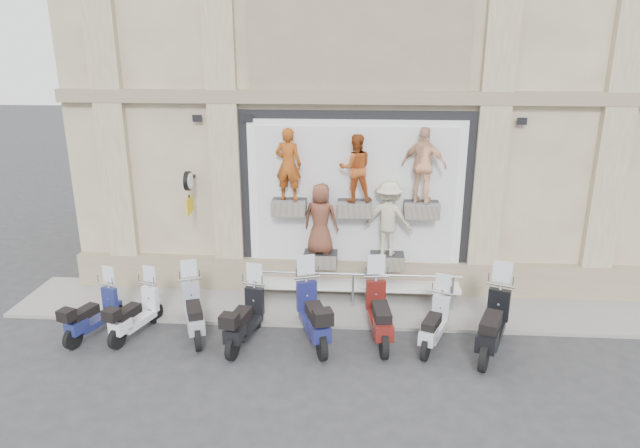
# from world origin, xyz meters

# --- Properties ---
(ground) EXTENTS (90.00, 90.00, 0.00)m
(ground) POSITION_xyz_m (0.00, 0.00, 0.00)
(ground) COLOR #2E2E31
(ground) RESTS_ON ground
(sidewalk) EXTENTS (16.00, 2.20, 0.08)m
(sidewalk) POSITION_xyz_m (0.00, 2.10, 0.04)
(sidewalk) COLOR gray
(sidewalk) RESTS_ON ground
(building) EXTENTS (14.00, 8.60, 12.00)m
(building) POSITION_xyz_m (0.00, 7.00, 6.00)
(building) COLOR beige
(building) RESTS_ON ground
(shop_vitrine) EXTENTS (5.60, 0.92, 4.30)m
(shop_vitrine) POSITION_xyz_m (0.11, 2.74, 2.39)
(shop_vitrine) COLOR black
(shop_vitrine) RESTS_ON ground
(guard_rail) EXTENTS (5.06, 0.10, 0.93)m
(guard_rail) POSITION_xyz_m (0.00, 2.00, 0.47)
(guard_rail) COLOR #9EA0A5
(guard_rail) RESTS_ON ground
(clock_sign_bracket) EXTENTS (0.10, 0.80, 1.02)m
(clock_sign_bracket) POSITION_xyz_m (-3.90, 2.47, 2.80)
(clock_sign_bracket) COLOR black
(clock_sign_bracket) RESTS_ON ground
(scooter_a) EXTENTS (1.02, 1.77, 1.38)m
(scooter_a) POSITION_xyz_m (-5.52, 0.38, 0.69)
(scooter_a) COLOR navy
(scooter_a) RESTS_ON ground
(scooter_b) EXTENTS (1.00, 1.78, 1.39)m
(scooter_b) POSITION_xyz_m (-4.63, 0.45, 0.70)
(scooter_b) COLOR silver
(scooter_b) RESTS_ON ground
(scooter_c) EXTENTS (1.17, 1.93, 1.51)m
(scooter_c) POSITION_xyz_m (-3.39, 0.55, 0.76)
(scooter_c) COLOR gray
(scooter_c) RESTS_ON ground
(scooter_d) EXTENTS (0.90, 1.98, 1.55)m
(scooter_d) POSITION_xyz_m (-2.23, 0.29, 0.77)
(scooter_d) COLOR black
(scooter_d) RESTS_ON ground
(scooter_e) EXTENTS (1.21, 2.17, 1.69)m
(scooter_e) POSITION_xyz_m (-0.81, 0.45, 0.85)
(scooter_e) COLOR #16194F
(scooter_e) RESTS_ON ground
(scooter_f) EXTENTS (0.82, 2.11, 1.67)m
(scooter_f) POSITION_xyz_m (0.57, 0.62, 0.84)
(scooter_f) COLOR #52110E
(scooter_f) RESTS_ON ground
(scooter_g) EXTENTS (1.09, 1.78, 1.39)m
(scooter_g) POSITION_xyz_m (1.70, 0.44, 0.70)
(scooter_g) COLOR #B1B3B9
(scooter_g) RESTS_ON ground
(scooter_h) EXTENTS (1.37, 2.21, 1.73)m
(scooter_h) POSITION_xyz_m (2.84, 0.26, 0.87)
(scooter_h) COLOR black
(scooter_h) RESTS_ON ground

